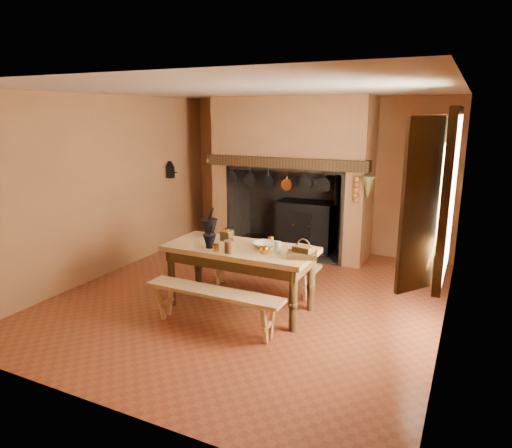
{
  "coord_description": "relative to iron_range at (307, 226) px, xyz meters",
  "views": [
    {
      "loc": [
        2.67,
        -5.34,
        2.52
      ],
      "look_at": [
        -0.05,
        0.3,
        0.99
      ],
      "focal_mm": 32.0,
      "sensor_mm": 36.0,
      "label": 1
    }
  ],
  "objects": [
    {
      "name": "brass_mug_a",
      "position": [
        -0.1,
        -3.11,
        0.4
      ],
      "size": [
        0.1,
        0.1,
        0.09
      ],
      "primitive_type": "cylinder",
      "rotation": [
        0.0,
        0.0,
        -0.39
      ],
      "color": "gold",
      "rests_on": "work_table"
    },
    {
      "name": "mortar_large",
      "position": [
        -0.56,
        -2.51,
        0.49
      ],
      "size": [
        0.23,
        0.23,
        0.4
      ],
      "rotation": [
        0.0,
        0.0,
        0.35
      ],
      "color": "black",
      "rests_on": "work_table"
    },
    {
      "name": "wooden_tray",
      "position": [
        0.95,
        -2.88,
        0.39
      ],
      "size": [
        0.41,
        0.35,
        0.06
      ],
      "primitive_type": "cube",
      "rotation": [
        0.0,
        0.0,
        0.3
      ],
      "color": "#3E2B13",
      "rests_on": "work_table"
    },
    {
      "name": "chimney_breast",
      "position": [
        -0.26,
        -0.14,
        1.33
      ],
      "size": [
        2.95,
        0.96,
        2.8
      ],
      "color": "#96633C",
      "rests_on": "floor"
    },
    {
      "name": "wall_right",
      "position": [
        2.54,
        -2.45,
        0.92
      ],
      "size": [
        0.02,
        5.5,
        2.8
      ],
      "primitive_type": "cube",
      "color": "#96633C",
      "rests_on": "floor"
    },
    {
      "name": "window",
      "position": [
        2.39,
        -2.85,
        1.22
      ],
      "size": [
        0.39,
        1.75,
        1.76
      ],
      "color": "white",
      "rests_on": "wall_right"
    },
    {
      "name": "iron_range",
      "position": [
        0.0,
        0.0,
        0.0
      ],
      "size": [
        1.12,
        0.55,
        1.6
      ],
      "color": "black",
      "rests_on": "floor"
    },
    {
      "name": "wall_left",
      "position": [
        -2.46,
        -2.45,
        0.92
      ],
      "size": [
        0.02,
        5.5,
        2.8
      ],
      "primitive_type": "cube",
      "color": "#96633C",
      "rests_on": "floor"
    },
    {
      "name": "bench_front",
      "position": [
        0.08,
        -3.49,
        -0.12
      ],
      "size": [
        1.74,
        0.3,
        0.49
      ],
      "color": "tan",
      "rests_on": "floor"
    },
    {
      "name": "bench_back",
      "position": [
        0.08,
        -2.17,
        -0.12
      ],
      "size": [
        1.72,
        0.3,
        0.48
      ],
      "color": "tan",
      "rests_on": "floor"
    },
    {
      "name": "herb_bunch",
      "position": [
        1.22,
        -0.66,
        0.9
      ],
      "size": [
        0.2,
        0.2,
        0.35
      ],
      "primitive_type": "cone",
      "rotation": [
        3.14,
        0.0,
        0.0
      ],
      "color": "brown",
      "rests_on": "chimney_breast"
    },
    {
      "name": "coffee_grinder",
      "position": [
        -0.21,
        -2.64,
        0.44
      ],
      "size": [
        0.18,
        0.14,
        0.21
      ],
      "rotation": [
        0.0,
        0.0,
        -0.02
      ],
      "color": "#3E2B13",
      "rests_on": "work_table"
    },
    {
      "name": "wicker_basket",
      "position": [
        0.95,
        -2.84,
        0.43
      ],
      "size": [
        0.26,
        0.21,
        0.22
      ],
      "rotation": [
        0.0,
        0.0,
        -0.18
      ],
      "color": "#4A3116",
      "rests_on": "work_table"
    },
    {
      "name": "hearth_pans",
      "position": [
        -1.01,
        -0.23,
        -0.39
      ],
      "size": [
        0.51,
        0.62,
        0.2
      ],
      "color": "gold",
      "rests_on": "floor"
    },
    {
      "name": "back_wall",
      "position": [
        0.04,
        0.3,
        0.92
      ],
      "size": [
        5.0,
        0.02,
        2.8
      ],
      "primitive_type": "cube",
      "color": "#96633C",
      "rests_on": "floor"
    },
    {
      "name": "hanging_pans",
      "position": [
        -0.3,
        -0.64,
        0.88
      ],
      "size": [
        1.92,
        0.29,
        0.27
      ],
      "color": "black",
      "rests_on": "chimney_breast"
    },
    {
      "name": "mortar_small",
      "position": [
        -0.24,
        -3.02,
        0.46
      ],
      "size": [
        0.17,
        0.17,
        0.3
      ],
      "rotation": [
        0.0,
        0.0,
        0.23
      ],
      "color": "black",
      "rests_on": "work_table"
    },
    {
      "name": "wall_front",
      "position": [
        0.04,
        -5.2,
        0.92
      ],
      "size": [
        5.0,
        0.02,
        2.8
      ],
      "primitive_type": "cube",
      "color": "#96633C",
      "rests_on": "floor"
    },
    {
      "name": "stoneware_crock",
      "position": [
        0.09,
        -3.1,
        0.44
      ],
      "size": [
        0.13,
        0.13,
        0.16
      ],
      "primitive_type": "cylinder",
      "rotation": [
        0.0,
        0.0,
        0.02
      ],
      "color": "#563220",
      "rests_on": "work_table"
    },
    {
      "name": "mixing_bowl",
      "position": [
        0.4,
        -2.71,
        0.39
      ],
      "size": [
        0.33,
        0.33,
        0.07
      ],
      "primitive_type": "imported",
      "rotation": [
        0.0,
        0.0,
        -0.08
      ],
      "color": "beige",
      "rests_on": "work_table"
    },
    {
      "name": "onion_string",
      "position": [
        1.04,
        -0.66,
        0.85
      ],
      "size": [
        0.12,
        0.1,
        0.46
      ],
      "primitive_type": null,
      "color": "#9F5D1D",
      "rests_on": "chimney_breast"
    },
    {
      "name": "floor",
      "position": [
        0.04,
        -2.45,
        -0.48
      ],
      "size": [
        5.5,
        5.5,
        0.0
      ],
      "primitive_type": "plane",
      "color": "brown",
      "rests_on": "ground"
    },
    {
      "name": "wall_coffee_mill",
      "position": [
        -2.38,
        -0.9,
        1.03
      ],
      "size": [
        0.23,
        0.16,
        0.31
      ],
      "color": "black",
      "rests_on": "wall_left"
    },
    {
      "name": "glass_jar",
      "position": [
        0.62,
        -2.84,
        0.43
      ],
      "size": [
        0.1,
        0.1,
        0.14
      ],
      "primitive_type": "cylinder",
      "rotation": [
        0.0,
        0.0,
        -0.19
      ],
      "color": "beige",
      "rests_on": "work_table"
    },
    {
      "name": "brass_mug_b",
      "position": [
        0.37,
        -2.47,
        0.4
      ],
      "size": [
        0.1,
        0.1,
        0.09
      ],
      "primitive_type": "cylinder",
      "rotation": [
        0.0,
        0.0,
        -0.28
      ],
      "color": "gold",
      "rests_on": "work_table"
    },
    {
      "name": "work_table",
      "position": [
        0.08,
        -2.81,
        0.23
      ],
      "size": [
        1.94,
        0.86,
        0.84
      ],
      "color": "tan",
      "rests_on": "floor"
    },
    {
      "name": "ceiling",
      "position": [
        0.04,
        -2.45,
        2.32
      ],
      "size": [
        5.5,
        5.5,
        0.0
      ],
      "primitive_type": "plane",
      "rotation": [
        3.14,
        0.0,
        0.0
      ],
      "color": "silver",
      "rests_on": "back_wall"
    },
    {
      "name": "brass_cup",
      "position": [
        0.49,
        -2.95,
        0.4
      ],
      "size": [
        0.12,
        0.12,
        0.09
      ],
      "primitive_type": "imported",
      "rotation": [
        0.0,
        0.0,
        0.04
      ],
      "color": "gold",
      "rests_on": "work_table"
    }
  ]
}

